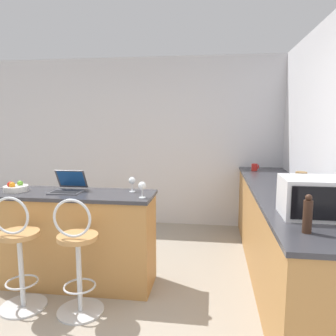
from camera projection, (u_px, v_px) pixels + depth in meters
ground_plane at (91, 331)px, 2.57m from camera, size 20.00×20.00×0.00m
wall_back at (154, 142)px, 5.15m from camera, size 12.00×0.06×2.60m
breakfast_bar at (73, 238)px, 3.27m from camera, size 1.64×0.53×0.94m
counter_right at (281, 234)px, 3.40m from camera, size 0.65×3.32×0.94m
bar_stool_near at (19, 256)px, 2.82m from camera, size 0.40×0.40×1.02m
bar_stool_far at (78, 259)px, 2.74m from camera, size 0.40×0.40×1.02m
laptop at (69, 186)px, 3.26m from camera, size 0.31×0.30×0.21m
microwave at (315, 197)px, 2.38m from camera, size 0.48×0.38×0.29m
toaster at (294, 187)px, 3.06m from camera, size 0.24×0.25×0.18m
mug_red at (255, 167)px, 4.63m from camera, size 0.10×0.08×0.09m
wine_glass_tall at (132, 181)px, 3.23m from camera, size 0.07×0.07×0.15m
fruit_bowl at (16, 188)px, 3.26m from camera, size 0.24×0.24×0.10m
storage_jar at (301, 181)px, 3.32m from camera, size 0.11×0.11×0.19m
pepper_mill at (308, 215)px, 2.04m from camera, size 0.06×0.06×0.25m
wine_glass_short at (142, 186)px, 2.97m from camera, size 0.07×0.07×0.15m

